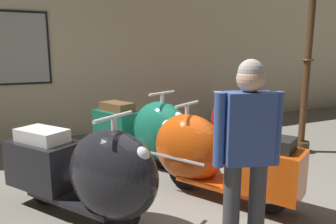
{
  "coord_description": "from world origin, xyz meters",
  "views": [
    {
      "loc": [
        -1.85,
        -2.97,
        1.71
      ],
      "look_at": [
        0.07,
        1.07,
        0.83
      ],
      "focal_mm": 33.56,
      "sensor_mm": 36.0,
      "label": 1
    }
  ],
  "objects_px": {
    "scooter_0": "(90,172)",
    "lamppost": "(308,61)",
    "scooter_1": "(146,130)",
    "scooter_3": "(226,118)",
    "visitor_1": "(247,147)",
    "scooter_2": "(210,155)"
  },
  "relations": [
    {
      "from": "scooter_0",
      "to": "lamppost",
      "type": "bearing_deg",
      "value": 66.92
    },
    {
      "from": "scooter_1",
      "to": "scooter_3",
      "type": "xyz_separation_m",
      "value": [
        1.76,
        0.4,
        -0.06
      ]
    },
    {
      "from": "scooter_3",
      "to": "visitor_1",
      "type": "relative_size",
      "value": 0.97
    },
    {
      "from": "scooter_1",
      "to": "scooter_3",
      "type": "height_order",
      "value": "scooter_1"
    },
    {
      "from": "scooter_0",
      "to": "scooter_3",
      "type": "height_order",
      "value": "scooter_0"
    },
    {
      "from": "scooter_0",
      "to": "scooter_2",
      "type": "bearing_deg",
      "value": 54.95
    },
    {
      "from": "scooter_3",
      "to": "scooter_0",
      "type": "bearing_deg",
      "value": -22.47
    },
    {
      "from": "scooter_0",
      "to": "visitor_1",
      "type": "distance_m",
      "value": 1.57
    },
    {
      "from": "scooter_1",
      "to": "visitor_1",
      "type": "height_order",
      "value": "visitor_1"
    },
    {
      "from": "scooter_2",
      "to": "visitor_1",
      "type": "relative_size",
      "value": 1.1
    },
    {
      "from": "scooter_1",
      "to": "visitor_1",
      "type": "bearing_deg",
      "value": -24.66
    },
    {
      "from": "scooter_1",
      "to": "scooter_2",
      "type": "relative_size",
      "value": 1.06
    },
    {
      "from": "scooter_0",
      "to": "scooter_3",
      "type": "distance_m",
      "value": 3.38
    },
    {
      "from": "scooter_3",
      "to": "scooter_1",
      "type": "bearing_deg",
      "value": -40.67
    },
    {
      "from": "scooter_2",
      "to": "scooter_3",
      "type": "distance_m",
      "value": 2.32
    },
    {
      "from": "scooter_1",
      "to": "visitor_1",
      "type": "xyz_separation_m",
      "value": [
        -0.08,
        -2.43,
        0.44
      ]
    },
    {
      "from": "scooter_1",
      "to": "scooter_0",
      "type": "bearing_deg",
      "value": -62.87
    },
    {
      "from": "scooter_3",
      "to": "visitor_1",
      "type": "bearing_deg",
      "value": 3.37
    },
    {
      "from": "scooter_2",
      "to": "visitor_1",
      "type": "distance_m",
      "value": 1.2
    },
    {
      "from": "scooter_2",
      "to": "scooter_3",
      "type": "relative_size",
      "value": 1.13
    },
    {
      "from": "scooter_1",
      "to": "lamppost",
      "type": "relative_size",
      "value": 0.65
    },
    {
      "from": "lamppost",
      "to": "scooter_3",
      "type": "bearing_deg",
      "value": 128.81
    }
  ]
}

